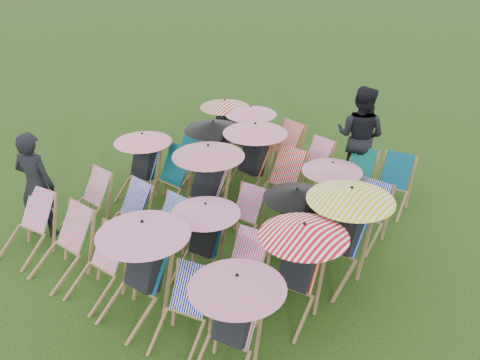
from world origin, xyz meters
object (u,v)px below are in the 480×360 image
Objects in this scene: deckchair_0 at (26,227)px; deckchair_5 at (230,323)px; deckchair_29 at (391,185)px; person_left at (36,185)px; person_rear at (360,136)px.

deckchair_0 is 3.92m from deckchair_5.
deckchair_29 is 0.52× the size of person_left.
deckchair_29 is at bearing 81.57° from deckchair_5.
deckchair_5 is at bearing 155.04° from person_left.
deckchair_5 is 1.40× the size of deckchair_29.
deckchair_29 is 0.47× the size of person_rear.
deckchair_29 is at bearing -154.14° from person_left.
deckchair_0 is at bearing 171.64° from deckchair_5.
deckchair_5 is 5.26m from person_rear.
deckchair_29 is (3.91, 4.65, -0.01)m from deckchair_0.
person_left reaches higher than deckchair_29.
deckchair_0 is 0.70m from person_left.
person_left is at bearing 165.38° from deckchair_5.
person_rear reaches higher than deckchair_29.
deckchair_5 is 0.67× the size of person_rear.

